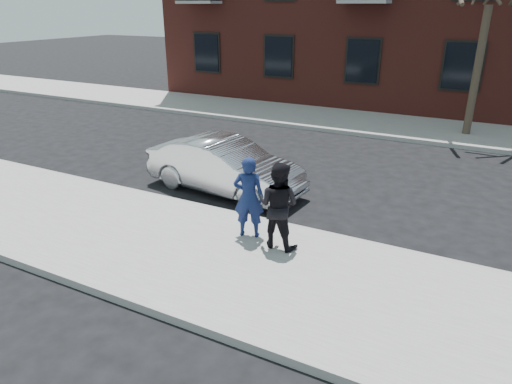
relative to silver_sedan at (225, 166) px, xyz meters
The scene contains 8 objects.
ground 2.93m from the silver_sedan, 80.39° to the right, with size 100.00×100.00×0.00m, color black.
near_sidewalk 3.16m from the silver_sedan, 81.16° to the right, with size 50.00×3.50×0.15m, color gray.
near_curb 1.47m from the silver_sedan, 69.34° to the right, with size 50.00×0.10×0.15m, color #999691.
far_sidewalk 8.47m from the silver_sedan, 86.77° to the left, with size 50.00×3.50×0.15m, color gray.
far_curb 6.68m from the silver_sedan, 85.89° to the left, with size 50.00×0.10×0.15m, color #999691.
silver_sedan is the anchor object (origin of this frame).
man_hoodie 2.74m from the silver_sedan, 49.26° to the right, with size 0.68×0.55×1.61m.
man_peacoat 3.30m from the silver_sedan, 41.67° to the right, with size 0.82×0.65×1.64m.
Camera 1 is at (5.08, -6.28, 4.35)m, focal length 32.00 mm.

